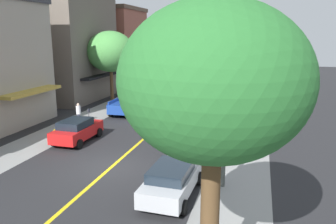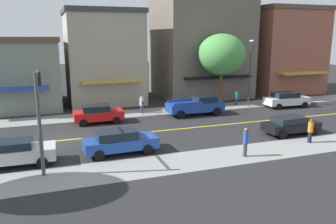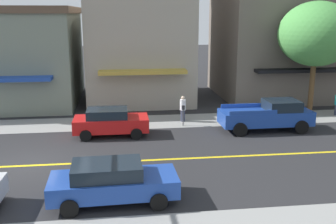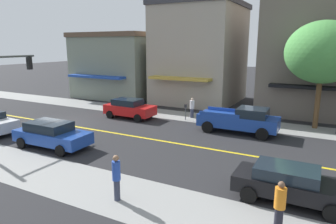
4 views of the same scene
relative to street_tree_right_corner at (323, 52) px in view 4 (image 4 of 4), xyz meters
name	(u,v)px [view 4 (image 4 of 4)]	position (x,y,z in m)	size (l,w,h in m)	color
ground_plane	(59,124)	(7.93, -17.57, -5.46)	(140.00, 140.00, 0.00)	#262628
sidewalk_left	(114,108)	(1.04, -17.57, -5.45)	(3.25, 126.00, 0.01)	gray
road_centerline_stripe	(59,124)	(7.93, -17.57, -5.45)	(0.20, 126.00, 0.00)	yellow
corner_shop_building	(127,64)	(-6.34, -21.15, -1.79)	(11.58, 9.44, 7.31)	gray
pale_office_building	(200,53)	(-6.35, -11.69, -0.34)	(10.30, 8.25, 10.21)	#A39989
tan_rowhouse	(332,32)	(-6.35, 0.42, 1.60)	(10.36, 10.93, 14.09)	#665B51
street_tree_right_corner	(323,52)	(0.00, 0.00, 0.00)	(5.12, 5.12, 7.65)	brown
fire_hydrant	(139,109)	(2.08, -14.02, -5.07)	(0.44, 0.24, 0.78)	yellow
parking_meter	(186,110)	(2.22, -9.43, -4.60)	(0.12, 0.18, 1.29)	#4C4C51
red_sedan_left_curb	(129,108)	(3.73, -13.89, -4.63)	(2.08, 4.21, 1.58)	red
black_sedan_right_curb	(290,183)	(12.15, -0.42, -4.71)	(2.01, 4.36, 1.38)	black
blue_sedan_right_curb	(52,134)	(11.99, -13.69, -4.65)	(2.20, 4.75, 1.53)	#1E429E
blue_pickup_truck	(240,120)	(3.81, -4.57, -4.54)	(2.24, 5.43, 1.82)	#1E429E
pedestrian_white_shirt	(192,107)	(1.21, -9.29, -4.58)	(0.38, 0.38, 1.67)	#33384C
pedestrian_blue_shirt	(116,176)	(15.28, -6.40, -4.45)	(0.32, 0.32, 1.87)	#33384C
pedestrian_orange_shirt	(280,205)	(14.35, -0.52, -4.56)	(0.37, 0.37, 1.71)	black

